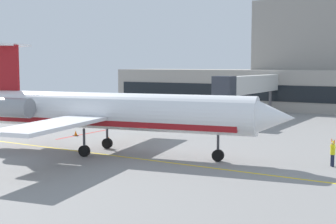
{
  "coord_description": "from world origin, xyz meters",
  "views": [
    {
      "loc": [
        20.86,
        -30.45,
        7.25
      ],
      "look_at": [
        -0.86,
        5.47,
        3.0
      ],
      "focal_mm": 50.02,
      "sensor_mm": 36.0,
      "label": 1
    }
  ],
  "objects_px": {
    "baggage_tug": "(189,117)",
    "marshaller": "(333,153)",
    "pushback_tractor": "(82,113)",
    "regional_jet": "(103,111)"
  },
  "relations": [
    {
      "from": "baggage_tug",
      "to": "marshaller",
      "type": "relative_size",
      "value": 1.61
    },
    {
      "from": "baggage_tug",
      "to": "marshaller",
      "type": "bearing_deg",
      "value": -37.86
    },
    {
      "from": "pushback_tractor",
      "to": "regional_jet",
      "type": "bearing_deg",
      "value": -44.07
    },
    {
      "from": "regional_jet",
      "to": "pushback_tractor",
      "type": "height_order",
      "value": "regional_jet"
    },
    {
      "from": "regional_jet",
      "to": "pushback_tractor",
      "type": "xyz_separation_m",
      "value": [
        -16.55,
        16.02,
        -2.45
      ]
    },
    {
      "from": "pushback_tractor",
      "to": "marshaller",
      "type": "distance_m",
      "value": 35.79
    },
    {
      "from": "pushback_tractor",
      "to": "marshaller",
      "type": "relative_size",
      "value": 1.96
    },
    {
      "from": "marshaller",
      "to": "baggage_tug",
      "type": "bearing_deg",
      "value": 142.14
    },
    {
      "from": "regional_jet",
      "to": "baggage_tug",
      "type": "distance_m",
      "value": 20.41
    },
    {
      "from": "baggage_tug",
      "to": "marshaller",
      "type": "height_order",
      "value": "baggage_tug"
    }
  ]
}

